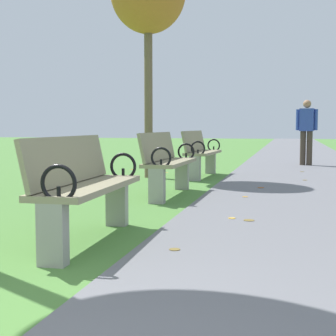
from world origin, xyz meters
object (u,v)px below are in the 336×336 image
Objects in this scene: park_bench_4 at (201,152)px; pedestrian_walking at (307,129)px; park_bench_3 at (167,162)px; park_bench_2 at (84,185)px.

pedestrian_walking is at bearing 58.10° from park_bench_4.
park_bench_4 is 3.97m from pedestrian_walking.
park_bench_3 is 6.46m from pedestrian_walking.
park_bench_3 is at bearing -90.00° from park_bench_4.
pedestrian_walking is (2.08, 3.35, 0.44)m from park_bench_4.
park_bench_2 is 1.00× the size of park_bench_4.
park_bench_4 is at bearing 90.00° from park_bench_2.
park_bench_2 is 9.30m from pedestrian_walking.
park_bench_2 and park_bench_3 have the same top height.
park_bench_2 is at bearing -90.00° from park_bench_3.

